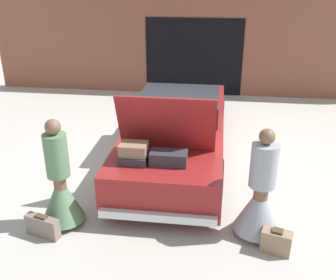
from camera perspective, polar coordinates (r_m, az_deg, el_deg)
ground_plane at (r=7.92m, az=1.30°, el=-2.37°), size 40.00×40.00×0.00m
garage_wall_back at (r=11.66m, az=3.82°, el=13.38°), size 12.00×0.14×2.80m
car at (r=7.69m, az=1.33°, el=1.44°), size 1.81×5.05×1.78m
person_left at (r=5.87m, az=-15.32°, el=-6.82°), size 0.62×0.62×1.65m
person_right at (r=5.61m, az=13.24°, el=-8.32°), size 0.69×0.69×1.61m
suitcase_beside_left_person at (r=5.92m, az=-17.73°, el=-11.84°), size 0.53×0.27×0.34m
suitcase_beside_right_person at (r=5.56m, az=15.44°, el=-14.01°), size 0.43×0.29×0.35m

